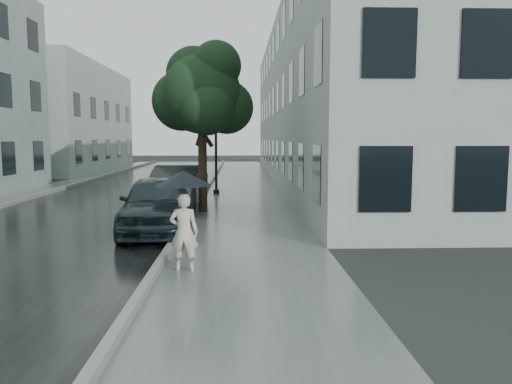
{
  "coord_description": "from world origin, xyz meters",
  "views": [
    {
      "loc": [
        -0.01,
        -9.64,
        2.55
      ],
      "look_at": [
        0.37,
        1.63,
        1.3
      ],
      "focal_mm": 35.0,
      "sensor_mm": 36.0,
      "label": 1
    }
  ],
  "objects_px": {
    "pedestrian": "(184,232)",
    "street_tree": "(202,93)",
    "lamp_post": "(212,134)",
    "car_near": "(157,204)",
    "car_far": "(177,187)"
  },
  "relations": [
    {
      "from": "pedestrian",
      "to": "street_tree",
      "type": "xyz_separation_m",
      "value": [
        -0.19,
        7.75,
        3.25
      ]
    },
    {
      "from": "lamp_post",
      "to": "car_near",
      "type": "height_order",
      "value": "lamp_post"
    },
    {
      "from": "car_far",
      "to": "car_near",
      "type": "bearing_deg",
      "value": -86.47
    },
    {
      "from": "car_far",
      "to": "lamp_post",
      "type": "bearing_deg",
      "value": 81.33
    },
    {
      "from": "car_near",
      "to": "pedestrian",
      "type": "bearing_deg",
      "value": -78.43
    },
    {
      "from": "pedestrian",
      "to": "street_tree",
      "type": "distance_m",
      "value": 8.4
    },
    {
      "from": "lamp_post",
      "to": "car_far",
      "type": "xyz_separation_m",
      "value": [
        -1.01,
        -4.68,
        -1.92
      ]
    },
    {
      "from": "car_near",
      "to": "street_tree",
      "type": "bearing_deg",
      "value": 71.37
    },
    {
      "from": "car_near",
      "to": "car_far",
      "type": "height_order",
      "value": "car_far"
    },
    {
      "from": "street_tree",
      "to": "lamp_post",
      "type": "distance_m",
      "value": 5.44
    },
    {
      "from": "car_near",
      "to": "car_far",
      "type": "relative_size",
      "value": 0.96
    },
    {
      "from": "lamp_post",
      "to": "street_tree",
      "type": "bearing_deg",
      "value": -73.43
    },
    {
      "from": "pedestrian",
      "to": "car_near",
      "type": "height_order",
      "value": "car_near"
    },
    {
      "from": "street_tree",
      "to": "pedestrian",
      "type": "bearing_deg",
      "value": -88.59
    },
    {
      "from": "pedestrian",
      "to": "car_near",
      "type": "bearing_deg",
      "value": -70.82
    }
  ]
}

